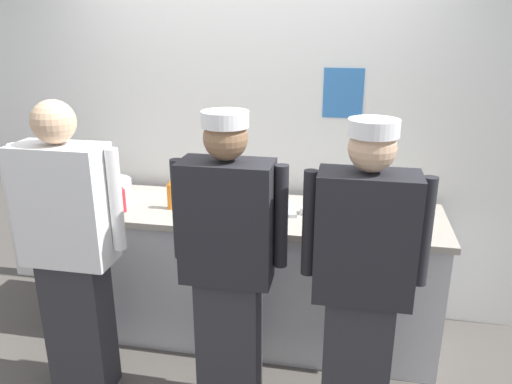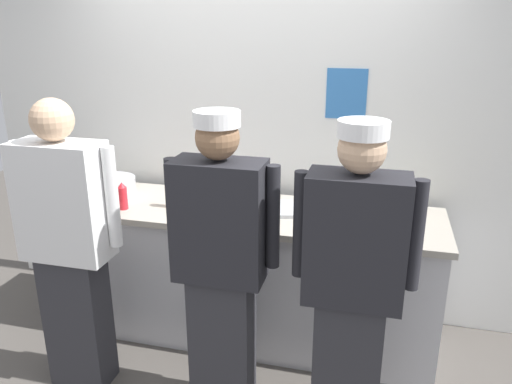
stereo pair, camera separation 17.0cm
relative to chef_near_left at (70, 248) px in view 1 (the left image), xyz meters
name	(u,v)px [view 1 (the left image)]	position (x,y,z in m)	size (l,w,h in m)	color
ground_plane	(226,363)	(0.77, 0.35, -0.90)	(9.00, 9.00, 0.00)	#514C47
wall_back	(252,131)	(0.77, 1.20, 0.43)	(4.13, 0.11, 2.67)	white
prep_counter	(238,272)	(0.77, 0.72, -0.44)	(2.63, 0.70, 0.92)	silver
chef_near_left	(70,248)	(0.00, 0.00, 0.00)	(0.62, 0.24, 1.71)	#2D2D33
chef_center	(228,261)	(0.88, 0.03, -0.01)	(0.61, 0.24, 1.67)	#2D2D33
chef_far_right	(362,279)	(1.56, -0.03, -0.01)	(0.60, 0.24, 1.67)	#2D2D33
plate_stack_front	(367,213)	(1.59, 0.74, 0.04)	(0.19, 0.19, 0.05)	white
mixing_bowl_steel	(107,189)	(-0.16, 0.76, 0.08)	(0.34, 0.34, 0.13)	#B7BABF
sheet_tray	(253,209)	(0.87, 0.72, 0.02)	(0.53, 0.29, 0.02)	#B7BABF
squeeze_bottle_primary	(397,200)	(1.77, 0.86, 0.10)	(0.06, 0.06, 0.18)	#E5E066
squeeze_bottle_secondary	(171,195)	(0.34, 0.65, 0.11)	(0.05, 0.05, 0.20)	orange
squeeze_bottle_spare	(121,199)	(0.05, 0.53, 0.10)	(0.06, 0.06, 0.18)	red
ramekin_orange_sauce	(306,210)	(1.21, 0.73, 0.04)	(0.08, 0.08, 0.04)	white
ramekin_yellow_sauce	(187,198)	(0.39, 0.80, 0.04)	(0.08, 0.08, 0.04)	white
deli_cup	(381,201)	(1.68, 0.93, 0.06)	(0.09, 0.09, 0.09)	white
chefs_knife	(91,193)	(-0.32, 0.82, 0.02)	(0.27, 0.03, 0.02)	#B7BABF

